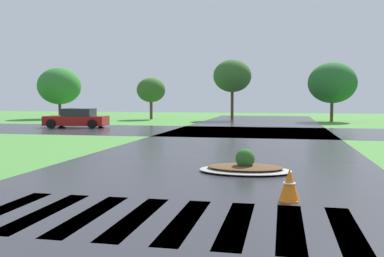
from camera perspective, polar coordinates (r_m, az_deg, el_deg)
asphalt_roadway at (r=12.52m, az=1.96°, el=-5.82°), size 10.17×80.00×0.01m
asphalt_cross_road at (r=27.76m, az=7.40°, el=-0.41°), size 90.00×9.15×0.01m
crosswalk_stripes at (r=7.91m, az=-4.16°, el=-11.71°), size 6.75×2.90×0.01m
median_island at (r=12.73m, az=6.96°, el=-5.05°), size 2.67×1.77×0.68m
car_silver_hatch at (r=32.38m, az=-14.83°, el=1.25°), size 4.54×2.42×1.38m
traffic_cone at (r=9.34m, az=12.62°, el=-7.26°), size 0.44×0.44×0.69m
background_treeline at (r=41.97m, az=14.29°, el=6.20°), size 47.66×6.60×6.57m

